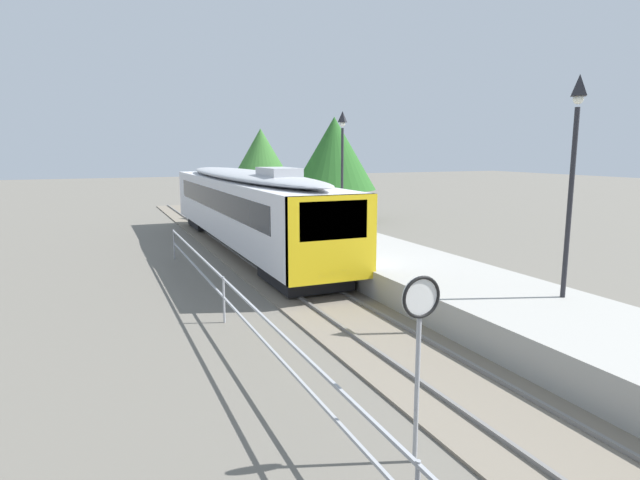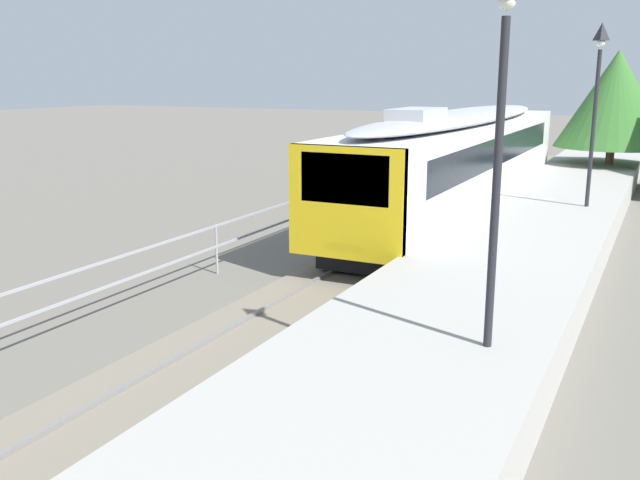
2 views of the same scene
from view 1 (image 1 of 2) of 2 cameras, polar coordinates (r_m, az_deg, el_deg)
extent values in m
plane|color=#6B665B|center=(15.32, -10.05, -7.55)|extent=(160.00, 160.00, 0.00)
cube|color=slate|center=(16.22, 0.36, -6.32)|extent=(3.20, 60.00, 0.06)
cube|color=slate|center=(15.94, -2.02, -6.35)|extent=(0.08, 60.00, 0.08)
cube|color=slate|center=(16.50, 2.66, -5.80)|extent=(0.08, 60.00, 0.08)
cube|color=silver|center=(24.10, -8.16, 3.54)|extent=(2.80, 19.19, 2.55)
cube|color=yellow|center=(15.22, 1.35, 0.09)|extent=(2.80, 0.24, 2.55)
cube|color=black|center=(15.07, 1.48, 2.15)|extent=(2.13, 0.08, 1.12)
cube|color=black|center=(24.06, -8.18, 4.50)|extent=(2.82, 16.12, 0.92)
ellipsoid|color=#B2B5BA|center=(23.99, -8.24, 7.00)|extent=(2.69, 18.43, 0.44)
cube|color=#B2B5BA|center=(19.39, -4.50, 7.28)|extent=(1.10, 2.20, 0.36)
cube|color=#EAE5C6|center=(15.36, 1.44, -3.61)|extent=(1.00, 0.10, 0.20)
cube|color=black|center=(17.60, -1.81, -3.74)|extent=(2.24, 3.20, 0.55)
cube|color=black|center=(31.24, -11.59, 1.96)|extent=(2.24, 3.20, 0.55)
cube|color=#A8A59E|center=(17.64, 10.10, -3.75)|extent=(3.90, 60.00, 0.90)
cylinder|color=#232328|center=(14.08, 25.43, 3.45)|extent=(0.12, 0.12, 4.60)
pyramid|color=#232328|center=(14.10, 26.27, 14.82)|extent=(0.34, 0.34, 0.50)
sphere|color=silver|center=(14.07, 26.17, 13.53)|extent=(0.24, 0.24, 0.24)
cylinder|color=#232328|center=(24.32, 2.41, 6.60)|extent=(0.12, 0.12, 4.60)
pyramid|color=#232328|center=(24.33, 2.46, 13.20)|extent=(0.34, 0.34, 0.50)
sphere|color=silver|center=(24.31, 2.45, 12.45)|extent=(0.24, 0.24, 0.24)
cylinder|color=#9EA0A5|center=(7.95, 10.45, -15.80)|extent=(0.07, 0.07, 2.20)
cylinder|color=white|center=(7.44, 10.86, -6.07)|extent=(0.60, 0.03, 0.60)
torus|color=black|center=(7.43, 10.93, -6.10)|extent=(0.61, 0.05, 0.61)
cube|color=#9EA0A5|center=(6.17, 10.58, -22.82)|extent=(0.05, 36.00, 0.05)
cylinder|color=#9EA0A5|center=(14.14, -10.37, -6.38)|extent=(0.06, 0.06, 1.25)
cylinder|color=#9EA0A5|center=(22.80, -15.53, -0.47)|extent=(0.06, 0.06, 1.25)
cylinder|color=brown|center=(34.44, 1.52, 3.84)|extent=(0.36, 0.36, 2.00)
cone|color=#286023|center=(34.26, 1.55, 9.35)|extent=(5.42, 5.42, 4.62)
cylinder|color=brown|center=(35.21, -6.31, 3.64)|extent=(0.36, 0.36, 1.67)
cone|color=#38702D|center=(35.03, -6.40, 8.46)|extent=(4.99, 4.99, 4.24)
camera|label=2|loc=(12.67, 68.99, 4.51)|focal=39.27mm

